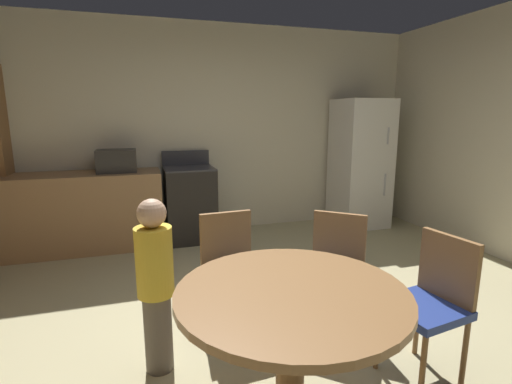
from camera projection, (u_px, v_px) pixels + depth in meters
name	position (u px, v px, depth m)	size (l,w,h in m)	color
ground_plane	(283.00, 341.00, 2.68)	(14.00, 14.00, 0.00)	tan
wall_back	(207.00, 130.00, 5.06)	(6.02, 0.12, 2.70)	beige
kitchen_counter	(70.00, 213.00, 4.38)	(2.05, 0.60, 0.90)	#9E754C
oven_range	(190.00, 203.00, 4.78)	(0.60, 0.60, 1.10)	black
refrigerator	(360.00, 164.00, 5.34)	(0.68, 0.68, 1.76)	white
microwave	(117.00, 161.00, 4.42)	(0.44, 0.32, 0.26)	#2D2B28
dining_table	(291.00, 322.00, 1.82)	(1.10, 1.10, 0.76)	olive
chair_northeast	(335.00, 267.00, 2.71)	(0.56, 0.56, 0.87)	olive
chair_north	(231.00, 266.00, 2.73)	(0.43, 0.43, 0.87)	olive
chair_east	(432.00, 298.00, 2.25)	(0.45, 0.45, 0.87)	olive
person_child	(156.00, 282.00, 2.28)	(0.31, 0.31, 1.09)	#665B51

